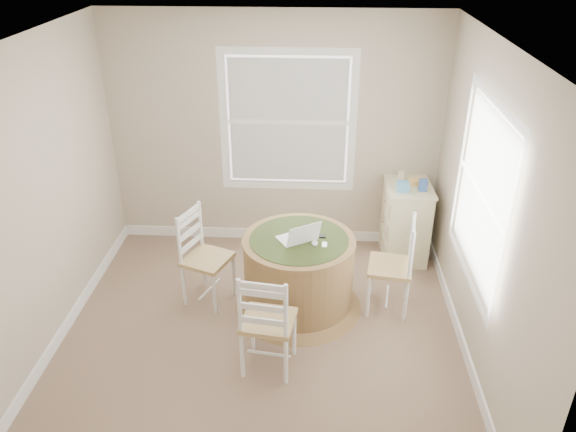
{
  "coord_description": "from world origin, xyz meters",
  "views": [
    {
      "loc": [
        0.47,
        -3.96,
        3.37
      ],
      "look_at": [
        0.22,
        0.45,
        1.02
      ],
      "focal_mm": 35.0,
      "sensor_mm": 36.0,
      "label": 1
    }
  ],
  "objects_px": {
    "chair_near": "(268,320)",
    "corner_chest": "(405,221)",
    "chair_right": "(390,266)",
    "laptop": "(298,237)",
    "chair_left": "(207,259)",
    "round_table": "(299,270)"
  },
  "relations": [
    {
      "from": "corner_chest",
      "to": "round_table",
      "type": "bearing_deg",
      "value": -140.17
    },
    {
      "from": "chair_near",
      "to": "round_table",
      "type": "bearing_deg",
      "value": -95.98
    },
    {
      "from": "chair_left",
      "to": "laptop",
      "type": "height_order",
      "value": "laptop"
    },
    {
      "from": "round_table",
      "to": "corner_chest",
      "type": "height_order",
      "value": "corner_chest"
    },
    {
      "from": "chair_right",
      "to": "round_table",
      "type": "bearing_deg",
      "value": -79.57
    },
    {
      "from": "chair_near",
      "to": "chair_right",
      "type": "height_order",
      "value": "same"
    },
    {
      "from": "round_table",
      "to": "corner_chest",
      "type": "xyz_separation_m",
      "value": [
        1.13,
        1.0,
        0.02
      ]
    },
    {
      "from": "chair_left",
      "to": "laptop",
      "type": "distance_m",
      "value": 0.93
    },
    {
      "from": "laptop",
      "to": "corner_chest",
      "type": "relative_size",
      "value": 0.5
    },
    {
      "from": "chair_near",
      "to": "corner_chest",
      "type": "xyz_separation_m",
      "value": [
        1.35,
        1.85,
        -0.04
      ]
    },
    {
      "from": "chair_left",
      "to": "chair_near",
      "type": "height_order",
      "value": "same"
    },
    {
      "from": "round_table",
      "to": "chair_right",
      "type": "height_order",
      "value": "chair_right"
    },
    {
      "from": "chair_left",
      "to": "chair_right",
      "type": "height_order",
      "value": "same"
    },
    {
      "from": "round_table",
      "to": "corner_chest",
      "type": "bearing_deg",
      "value": 43.94
    },
    {
      "from": "chair_left",
      "to": "chair_right",
      "type": "relative_size",
      "value": 1.0
    },
    {
      "from": "round_table",
      "to": "chair_left",
      "type": "xyz_separation_m",
      "value": [
        -0.88,
        0.05,
        0.06
      ]
    },
    {
      "from": "chair_right",
      "to": "laptop",
      "type": "height_order",
      "value": "laptop"
    },
    {
      "from": "laptop",
      "to": "round_table",
      "type": "bearing_deg",
      "value": -138.07
    },
    {
      "from": "corner_chest",
      "to": "chair_right",
      "type": "bearing_deg",
      "value": -107.08
    },
    {
      "from": "chair_right",
      "to": "laptop",
      "type": "distance_m",
      "value": 0.92
    },
    {
      "from": "chair_left",
      "to": "laptop",
      "type": "relative_size",
      "value": 2.21
    },
    {
      "from": "chair_right",
      "to": "corner_chest",
      "type": "bearing_deg",
      "value": 173.62
    }
  ]
}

